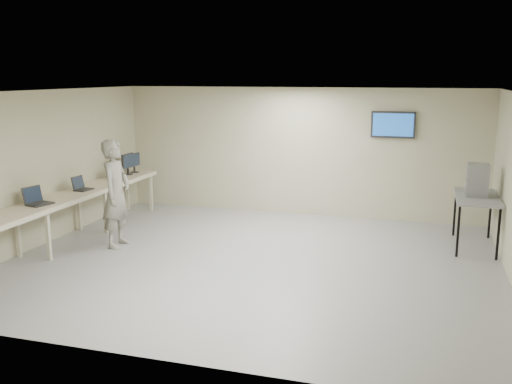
% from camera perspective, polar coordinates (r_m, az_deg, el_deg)
% --- Properties ---
extents(room, '(8.01, 7.01, 2.81)m').
position_cam_1_polar(room, '(9.29, -0.06, 1.39)').
color(room, '#9B9B9B').
rests_on(room, ground).
extents(workbench, '(0.76, 6.00, 0.90)m').
position_cam_1_polar(workbench, '(10.94, -18.64, -0.78)').
color(workbench, '#C3BA96').
rests_on(workbench, ground).
extents(laptop_1, '(0.41, 0.45, 0.31)m').
position_cam_1_polar(laptop_1, '(10.36, -21.08, -0.75)').
color(laptop_1, black).
rests_on(laptop_1, workbench).
extents(laptop_2, '(0.31, 0.36, 0.27)m').
position_cam_1_polar(laptop_2, '(11.39, -17.08, 0.53)').
color(laptop_2, black).
rests_on(laptop_2, workbench).
extents(laptop_3, '(0.28, 0.34, 0.26)m').
position_cam_1_polar(laptop_3, '(12.47, -13.76, 1.63)').
color(laptop_3, black).
rests_on(laptop_3, workbench).
extents(monitor_near, '(0.21, 0.47, 0.46)m').
position_cam_1_polar(monitor_near, '(12.87, -12.71, 2.94)').
color(monitor_near, black).
rests_on(monitor_near, workbench).
extents(monitor_far, '(0.19, 0.44, 0.43)m').
position_cam_1_polar(monitor_far, '(13.12, -12.09, 3.05)').
color(monitor_far, black).
rests_on(monitor_far, workbench).
extents(soldier, '(0.52, 0.74, 1.95)m').
position_cam_1_polar(soldier, '(10.52, -13.81, -0.15)').
color(soldier, slate).
rests_on(soldier, ground).
extents(side_table, '(0.74, 1.58, 0.95)m').
position_cam_1_polar(side_table, '(10.91, 21.21, -0.73)').
color(side_table, gray).
rests_on(side_table, ground).
extents(storage_bins, '(0.37, 0.41, 0.58)m').
position_cam_1_polar(storage_bins, '(10.84, 21.25, 1.14)').
color(storage_bins, gray).
rests_on(storage_bins, side_table).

